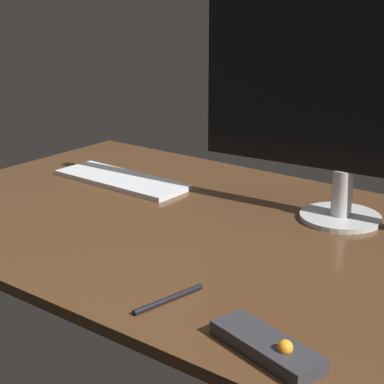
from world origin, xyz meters
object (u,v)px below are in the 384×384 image
object	(u,v)px
media_remote	(267,346)
pen	(169,299)
monitor	(350,96)
keyboard	(121,180)

from	to	relation	value
media_remote	pen	distance (cm)	20.29
monitor	keyboard	xyz separation A→B (cm)	(-55.49, -8.54, -25.68)
pen	media_remote	bearing A→B (deg)	-88.27
pen	monitor	bearing A→B (deg)	5.02
monitor	pen	bearing A→B (deg)	-101.53
monitor	media_remote	size ratio (longest dim) A/B	3.56
monitor	media_remote	world-z (taller)	monitor
keyboard	media_remote	world-z (taller)	media_remote
media_remote	keyboard	bearing A→B (deg)	161.96
keyboard	monitor	bearing A→B (deg)	9.97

